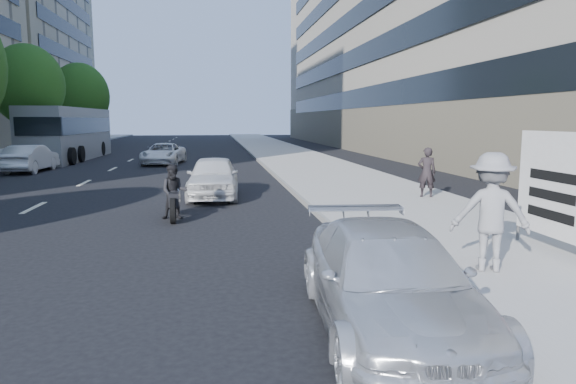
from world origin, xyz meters
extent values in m
plane|color=black|center=(0.00, 0.00, 0.00)|extent=(160.00, 160.00, 0.00)
cube|color=#A4A199|center=(4.00, 20.00, 0.07)|extent=(5.00, 120.00, 0.15)
cube|color=gray|center=(17.00, 32.00, 10.00)|extent=(14.00, 70.00, 20.00)
cylinder|color=#382616|center=(-13.70, 30.00, 1.49)|extent=(0.30, 0.30, 2.97)
ellipsoid|color=#234913|center=(-13.70, 30.00, 4.89)|extent=(4.80, 4.80, 5.52)
cylinder|color=#382616|center=(-13.70, 44.00, 1.31)|extent=(0.30, 0.30, 2.62)
ellipsoid|color=#234913|center=(-13.70, 44.00, 4.79)|extent=(5.40, 5.40, 6.21)
imported|color=gray|center=(3.10, -0.22, 1.10)|extent=(1.39, 1.08, 1.90)
imported|color=black|center=(5.34, 7.46, 0.93)|extent=(0.65, 0.52, 1.56)
cylinder|color=#4C4C4C|center=(4.80, 1.64, 1.25)|extent=(0.06, 0.06, 2.20)
cube|color=silver|center=(4.78, 0.14, 1.40)|extent=(0.04, 3.00, 1.90)
cube|color=black|center=(4.75, 0.64, 1.55)|extent=(0.01, 1.30, 0.18)
cube|color=black|center=(4.75, 0.64, 1.20)|extent=(0.01, 1.30, 0.18)
cube|color=black|center=(4.75, 0.64, 0.85)|extent=(0.01, 1.30, 0.18)
imported|color=silver|center=(0.80, -2.00, 0.63)|extent=(2.08, 4.46, 1.26)
imported|color=silver|center=(-1.28, 9.35, 0.69)|extent=(1.82, 4.10, 1.37)
imported|color=silver|center=(-10.21, 19.09, 0.67)|extent=(1.64, 4.12, 1.33)
imported|color=white|center=(-4.13, 22.73, 0.61)|extent=(2.52, 4.57, 1.21)
cylinder|color=black|center=(-2.28, 5.07, 0.32)|extent=(0.14, 0.64, 0.64)
cylinder|color=black|center=(-2.28, 6.47, 0.32)|extent=(0.14, 0.64, 0.64)
cube|color=black|center=(-2.28, 5.77, 0.55)|extent=(0.28, 1.21, 0.35)
imported|color=black|center=(-2.28, 5.67, 0.71)|extent=(0.71, 0.56, 1.42)
cube|color=slate|center=(-10.48, 27.41, 1.65)|extent=(2.81, 12.06, 3.30)
cube|color=black|center=(-11.75, 27.41, 2.20)|extent=(0.35, 11.50, 1.00)
cube|color=black|center=(-9.21, 27.41, 2.20)|extent=(0.35, 11.50, 1.00)
cube|color=black|center=(-10.48, 21.39, 2.20)|extent=(2.40, 0.12, 1.00)
cylinder|color=black|center=(-11.73, 22.91, 0.50)|extent=(0.28, 1.01, 1.00)
cylinder|color=black|center=(-9.23, 22.91, 0.50)|extent=(0.28, 1.01, 1.00)
cylinder|color=black|center=(-11.73, 24.91, 0.50)|extent=(0.28, 1.01, 1.00)
cylinder|color=black|center=(-9.23, 24.91, 0.50)|extent=(0.28, 1.01, 1.00)
cylinder|color=black|center=(-11.73, 30.91, 0.50)|extent=(0.28, 1.01, 1.00)
cylinder|color=black|center=(-9.23, 30.91, 0.50)|extent=(0.28, 1.01, 1.00)
cylinder|color=black|center=(-11.73, 32.41, 0.50)|extent=(0.28, 1.01, 1.00)
cylinder|color=black|center=(-9.23, 32.41, 0.50)|extent=(0.28, 1.01, 1.00)
camera|label=1|loc=(-1.25, -7.72, 2.56)|focal=32.00mm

